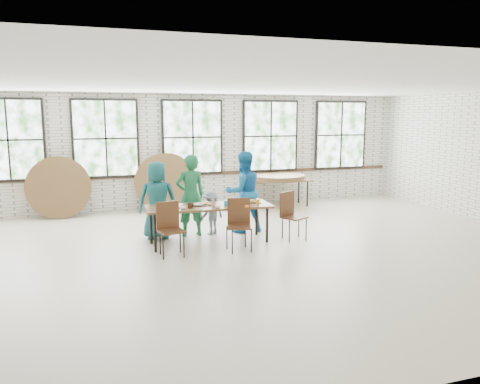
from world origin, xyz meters
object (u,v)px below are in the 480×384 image
object	(u,v)px
storage_table	(277,181)
chair_near_right	(239,220)
dining_table	(209,208)
chair_near_left	(170,224)

from	to	relation	value
storage_table	chair_near_right	bearing A→B (deg)	-116.11
dining_table	chair_near_left	size ratio (longest dim) A/B	2.56
chair_near_left	storage_table	bearing A→B (deg)	35.36
dining_table	chair_near_right	world-z (taller)	chair_near_right
storage_table	dining_table	bearing A→B (deg)	-125.62
dining_table	storage_table	bearing A→B (deg)	50.74
storage_table	chair_near_left	bearing A→B (deg)	-128.88
dining_table	chair_near_left	xyz separation A→B (m)	(-0.86, -0.54, -0.13)
chair_near_left	storage_table	distance (m)	4.99
dining_table	chair_near_right	size ratio (longest dim) A/B	2.56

